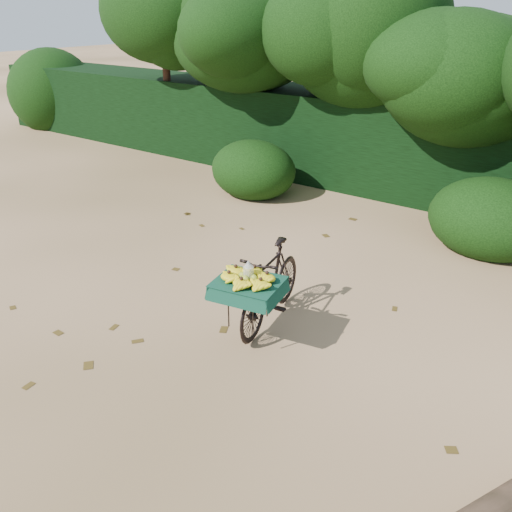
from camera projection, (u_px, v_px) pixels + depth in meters
The scene contains 6 objects.
ground at pixel (239, 343), 6.09m from camera, with size 80.00×80.00×0.00m, color tan.
vendor_bicycle at pixel (270, 284), 6.31m from camera, with size 0.89×1.77×0.98m.
hedge_backdrop at pixel (442, 152), 10.30m from camera, with size 26.00×1.80×1.80m, color black.
tree_row at pixel (400, 95), 9.60m from camera, with size 14.50×2.00×4.00m, color black, non-canonical shape.
bush_clumps at pixel (426, 209), 8.76m from camera, with size 8.80×1.70×0.90m, color black, non-canonical shape.
leaf_litter at pixel (272, 319), 6.56m from camera, with size 7.00×7.30×0.01m, color #4B3814, non-canonical shape.
Camera 1 is at (3.18, -3.99, 3.47)m, focal length 38.00 mm.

